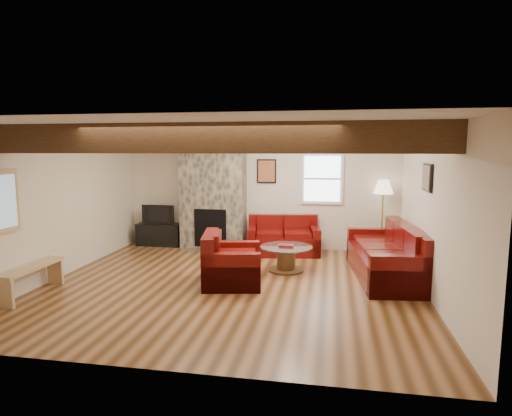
# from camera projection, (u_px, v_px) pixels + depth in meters

# --- Properties ---
(room) EXTENTS (8.00, 8.00, 8.00)m
(room) POSITION_uv_depth(u_px,v_px,m) (231.00, 208.00, 6.73)
(room) COLOR #4F2E14
(room) RESTS_ON ground
(floor) EXTENTS (6.00, 6.00, 0.00)m
(floor) POSITION_uv_depth(u_px,v_px,m) (232.00, 285.00, 6.90)
(floor) COLOR #4F2E14
(floor) RESTS_ON ground
(oak_beam) EXTENTS (6.00, 0.36, 0.38)m
(oak_beam) POSITION_uv_depth(u_px,v_px,m) (208.00, 138.00, 5.37)
(oak_beam) COLOR black
(oak_beam) RESTS_ON room
(chimney_breast) EXTENTS (1.40, 0.67, 2.50)m
(chimney_breast) POSITION_uv_depth(u_px,v_px,m) (213.00, 193.00, 9.34)
(chimney_breast) COLOR #3A342C
(chimney_breast) RESTS_ON floor
(back_window) EXTENTS (0.90, 0.08, 1.10)m
(back_window) POSITION_uv_depth(u_px,v_px,m) (322.00, 179.00, 9.10)
(back_window) COLOR silver
(back_window) RESTS_ON room
(ceiling_dome) EXTENTS (0.40, 0.40, 0.18)m
(ceiling_dome) POSITION_uv_depth(u_px,v_px,m) (294.00, 133.00, 7.29)
(ceiling_dome) COLOR white
(ceiling_dome) RESTS_ON room
(artwork_back) EXTENTS (0.42, 0.06, 0.52)m
(artwork_back) POSITION_uv_depth(u_px,v_px,m) (267.00, 171.00, 9.29)
(artwork_back) COLOR black
(artwork_back) RESTS_ON room
(artwork_right) EXTENTS (0.06, 0.55, 0.42)m
(artwork_right) POSITION_uv_depth(u_px,v_px,m) (427.00, 177.00, 6.44)
(artwork_right) COLOR black
(artwork_right) RESTS_ON room
(sofa_three) EXTENTS (1.21, 2.40, 0.89)m
(sofa_three) POSITION_uv_depth(u_px,v_px,m) (385.00, 252.00, 7.26)
(sofa_three) COLOR #480508
(sofa_three) RESTS_ON floor
(loveseat) EXTENTS (1.58, 1.05, 0.78)m
(loveseat) POSITION_uv_depth(u_px,v_px,m) (283.00, 235.00, 8.92)
(loveseat) COLOR #480508
(loveseat) RESTS_ON floor
(armchair_red) EXTENTS (1.08, 1.18, 0.84)m
(armchair_red) POSITION_uv_depth(u_px,v_px,m) (232.00, 258.00, 6.92)
(armchair_red) COLOR #480508
(armchair_red) RESTS_ON floor
(coffee_table) EXTENTS (0.93, 0.93, 0.49)m
(coffee_table) POSITION_uv_depth(u_px,v_px,m) (286.00, 259.00, 7.65)
(coffee_table) COLOR #4C2B18
(coffee_table) RESTS_ON floor
(tv_cabinet) EXTENTS (1.01, 0.40, 0.50)m
(tv_cabinet) POSITION_uv_depth(u_px,v_px,m) (160.00, 234.00, 9.73)
(tv_cabinet) COLOR black
(tv_cabinet) RESTS_ON floor
(television) EXTENTS (0.75, 0.10, 0.43)m
(television) POSITION_uv_depth(u_px,v_px,m) (159.00, 214.00, 9.66)
(television) COLOR black
(television) RESTS_ON tv_cabinet
(floor_lamp) EXTENTS (0.40, 0.40, 1.55)m
(floor_lamp) POSITION_uv_depth(u_px,v_px,m) (383.00, 191.00, 8.71)
(floor_lamp) COLOR #A68945
(floor_lamp) RESTS_ON floor
(pine_bench) EXTENTS (0.28, 1.20, 0.45)m
(pine_bench) POSITION_uv_depth(u_px,v_px,m) (32.00, 281.00, 6.39)
(pine_bench) COLOR tan
(pine_bench) RESTS_ON floor
(coal_bucket) EXTENTS (0.33, 0.33, 0.31)m
(coal_bucket) POSITION_uv_depth(u_px,v_px,m) (209.00, 245.00, 9.03)
(coal_bucket) COLOR slate
(coal_bucket) RESTS_ON floor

